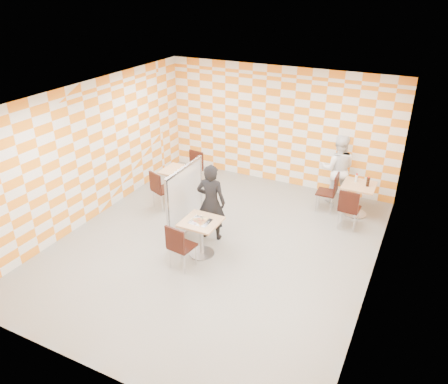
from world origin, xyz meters
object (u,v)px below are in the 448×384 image
at_px(partition, 185,201).
at_px(sport_bottle, 356,178).
at_px(second_table, 358,194).
at_px(soda_bottle, 368,182).
at_px(chair_second_side, 331,190).
at_px(chair_second_front, 349,206).
at_px(chair_empty_near, 160,187).
at_px(chair_main_front, 179,244).
at_px(chair_empty_far, 194,166).
at_px(main_table, 201,232).
at_px(empty_table, 178,179).
at_px(man_white, 337,169).
at_px(man_dark, 211,202).

distance_m(partition, sport_bottle, 3.89).
distance_m(second_table, soda_bottle, 0.38).
xyz_separation_m(chair_second_side, sport_bottle, (0.49, 0.23, 0.29)).
distance_m(chair_second_front, sport_bottle, 0.90).
xyz_separation_m(second_table, chair_empty_near, (-4.15, -1.73, 0.04)).
distance_m(chair_main_front, soda_bottle, 4.46).
relative_size(chair_second_side, chair_empty_near, 1.00).
bearing_deg(chair_empty_far, partition, -64.21).
bearing_deg(soda_bottle, chair_second_side, -172.35).
bearing_deg(sport_bottle, main_table, -126.44).
bearing_deg(empty_table, man_white, 24.27).
bearing_deg(chair_second_front, second_table, 86.29).
relative_size(empty_table, sport_bottle, 3.75).
relative_size(chair_second_front, chair_empty_far, 1.00).
distance_m(second_table, chair_empty_near, 4.50).
xyz_separation_m(chair_second_side, man_dark, (-1.91, -2.21, 0.27)).
relative_size(chair_second_side, man_dark, 0.57).
relative_size(main_table, chair_main_front, 0.81).
height_order(main_table, soda_bottle, soda_bottle).
bearing_deg(main_table, partition, 141.98).
bearing_deg(chair_second_side, soda_bottle, 7.65).
bearing_deg(man_white, chair_second_front, 101.22).
bearing_deg(chair_empty_far, chair_second_side, 3.43).
bearing_deg(sport_bottle, chair_main_front, -123.12).
xyz_separation_m(main_table, chair_second_front, (2.33, 2.23, 0.04)).
bearing_deg(chair_empty_far, chair_second_front, -5.98).
relative_size(main_table, man_white, 0.45).
relative_size(partition, man_white, 0.93).
xyz_separation_m(chair_second_front, chair_empty_near, (-4.10, -1.00, 0.00)).
xyz_separation_m(second_table, man_white, (-0.61, 0.46, 0.33)).
distance_m(second_table, empty_table, 4.20).
bearing_deg(empty_table, chair_empty_far, 89.73).
distance_m(chair_empty_near, partition, 1.37).
height_order(chair_second_front, man_dark, man_dark).
xyz_separation_m(man_white, sport_bottle, (0.51, -0.34, 0.00)).
relative_size(second_table, man_dark, 0.46).
height_order(chair_empty_near, chair_empty_far, same).
xyz_separation_m(empty_table, man_dark, (1.56, -1.22, 0.31)).
height_order(partition, sport_bottle, partition).
height_order(empty_table, chair_empty_far, chair_empty_far).
distance_m(main_table, chair_second_side, 3.37).
distance_m(main_table, second_table, 3.79).
bearing_deg(man_dark, chair_second_side, -140.44).
distance_m(sport_bottle, soda_bottle, 0.30).
height_order(chair_main_front, chair_empty_far, same).
bearing_deg(chair_second_side, empty_table, -164.11).
relative_size(chair_main_front, chair_empty_far, 1.00).
height_order(chair_empty_near, sport_bottle, sport_bottle).
distance_m(chair_main_front, chair_empty_near, 2.46).
bearing_deg(sport_bottle, chair_second_front, -86.53).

